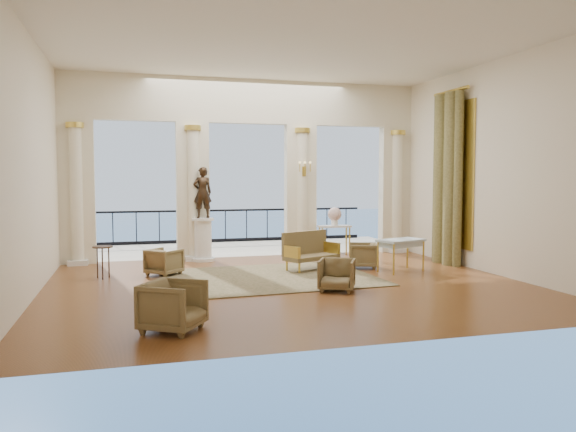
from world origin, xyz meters
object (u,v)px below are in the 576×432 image
object	(u,v)px
armchair_c	(363,254)
pedestal	(203,240)
statue	(202,193)
side_table	(103,251)
armchair_a	(173,304)
armchair_b	(337,273)
settee	(309,251)
game_table	(401,243)
armchair_d	(164,261)
console_table	(335,231)

from	to	relation	value
armchair_c	pedestal	world-z (taller)	pedestal
statue	side_table	world-z (taller)	statue
armchair_a	armchair_c	world-z (taller)	armchair_a
armchair_b	settee	size ratio (longest dim) A/B	0.46
game_table	side_table	xyz separation A→B (m)	(-6.22, 0.86, -0.06)
pedestal	armchair_a	bearing A→B (deg)	-100.76
settee	armchair_a	bearing A→B (deg)	-151.73
armchair_c	armchair_a	bearing A→B (deg)	-24.90
armchair_b	armchair_d	distance (m)	3.83
armchair_c	pedestal	xyz separation A→B (m)	(-3.35, 2.05, 0.19)
armchair_d	pedestal	distance (m)	2.09
statue	side_table	bearing A→B (deg)	35.95
settee	armchair_c	bearing A→B (deg)	-30.84
game_table	armchair_d	bearing A→B (deg)	149.81
game_table	console_table	distance (m)	2.68
game_table	side_table	distance (m)	6.28
game_table	pedestal	distance (m)	4.79
armchair_d	game_table	distance (m)	5.09
settee	pedestal	xyz separation A→B (m)	(-2.11, 1.91, 0.09)
armchair_b	side_table	size ratio (longest dim) A/B	0.97
armchair_a	settee	xyz separation A→B (m)	(3.29, 4.28, 0.05)
armchair_b	game_table	bearing A→B (deg)	64.86
armchair_c	settee	xyz separation A→B (m)	(-1.23, 0.14, 0.11)
game_table	pedestal	size ratio (longest dim) A/B	1.09
armchair_b	game_table	xyz separation A→B (m)	(2.09, 1.59, 0.31)
side_table	game_table	bearing A→B (deg)	-7.90
armchair_b	pedestal	xyz separation A→B (m)	(-1.87, 4.29, 0.19)
pedestal	side_table	xyz separation A→B (m)	(-2.26, -1.84, 0.06)
console_table	side_table	distance (m)	5.92
statue	armchair_c	bearing A→B (deg)	145.26
statue	game_table	bearing A→B (deg)	142.51
armchair_b	side_table	distance (m)	4.81
game_table	statue	world-z (taller)	statue
armchair_a	armchair_d	bearing A→B (deg)	30.53
armchair_c	side_table	world-z (taller)	side_table
armchair_a	pedestal	size ratio (longest dim) A/B	0.70
armchair_c	armchair_b	bearing A→B (deg)	-10.80
armchair_d	settee	distance (m)	3.15
armchair_a	pedestal	world-z (taller)	pedestal
armchair_a	console_table	distance (m)	7.64
game_table	console_table	xyz separation A→B (m)	(-0.56, 2.62, 0.03)
armchair_c	statue	distance (m)	4.16
game_table	pedestal	bearing A→B (deg)	125.71
armchair_b	pedestal	bearing A→B (deg)	141.23
armchair_c	console_table	distance (m)	2.00
armchair_a	pedestal	distance (m)	6.30
armchair_b	game_table	world-z (taller)	game_table
armchair_d	console_table	bearing A→B (deg)	-114.40
armchair_d	side_table	world-z (taller)	side_table
settee	statue	size ratio (longest dim) A/B	1.12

